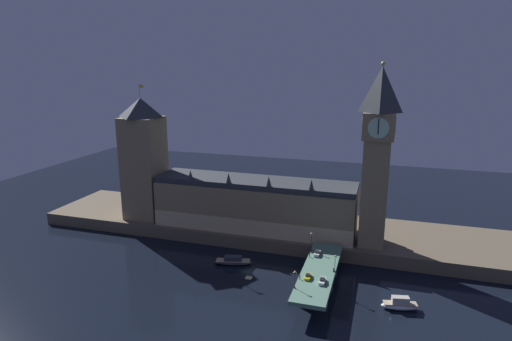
# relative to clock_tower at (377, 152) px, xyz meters

# --- Properties ---
(ground_plane) EXTENTS (400.00, 400.00, 0.00)m
(ground_plane) POSITION_rel_clock_tower_xyz_m (-43.11, -26.43, -43.46)
(ground_plane) COLOR black
(embankment) EXTENTS (220.00, 42.00, 5.47)m
(embankment) POSITION_rel_clock_tower_xyz_m (-43.11, 12.57, -40.73)
(embankment) COLOR brown
(embankment) RESTS_ON ground_plane
(parliament_hall) EXTENTS (87.81, 20.67, 26.44)m
(parliament_hall) POSITION_rel_clock_tower_xyz_m (-50.43, 4.24, -27.02)
(parliament_hall) COLOR #8E7A56
(parliament_hall) RESTS_ON embankment
(clock_tower) EXTENTS (12.12, 12.23, 71.74)m
(clock_tower) POSITION_rel_clock_tower_xyz_m (0.00, 0.00, 0.00)
(clock_tower) COLOR #8E7A56
(clock_tower) RESTS_ON embankment
(victoria_tower) EXTENTS (16.78, 16.78, 62.12)m
(victoria_tower) POSITION_rel_clock_tower_xyz_m (-104.17, 3.30, -9.78)
(victoria_tower) COLOR #8E7A56
(victoria_tower) RESTS_ON embankment
(bridge) EXTENTS (11.28, 46.00, 7.30)m
(bridge) POSITION_rel_clock_tower_xyz_m (-15.95, -31.43, -38.43)
(bridge) COLOR slate
(bridge) RESTS_ON ground_plane
(car_northbound_lead) EXTENTS (2.05, 4.26, 1.54)m
(car_northbound_lead) POSITION_rel_clock_tower_xyz_m (-18.43, -19.98, -35.44)
(car_northbound_lead) COLOR silver
(car_northbound_lead) RESTS_ON bridge
(car_northbound_trail) EXTENTS (1.92, 4.25, 1.36)m
(car_northbound_trail) POSITION_rel_clock_tower_xyz_m (-18.43, -38.52, -35.53)
(car_northbound_trail) COLOR yellow
(car_northbound_trail) RESTS_ON bridge
(car_southbound_lead) EXTENTS (1.99, 4.58, 1.52)m
(car_southbound_lead) POSITION_rel_clock_tower_xyz_m (-13.47, -40.23, -35.45)
(car_southbound_lead) COLOR white
(car_southbound_lead) RESTS_ON bridge
(pedestrian_near_rail) EXTENTS (0.38, 0.38, 1.60)m
(pedestrian_near_rail) POSITION_rel_clock_tower_xyz_m (-20.91, -40.01, -35.33)
(pedestrian_near_rail) COLOR black
(pedestrian_near_rail) RESTS_ON bridge
(pedestrian_mid_walk) EXTENTS (0.38, 0.38, 1.60)m
(pedestrian_mid_walk) POSITION_rel_clock_tower_xyz_m (-10.99, -31.51, -35.32)
(pedestrian_mid_walk) COLOR black
(pedestrian_mid_walk) RESTS_ON bridge
(pedestrian_far_rail) EXTENTS (0.38, 0.38, 1.64)m
(pedestrian_far_rail) POSITION_rel_clock_tower_xyz_m (-20.91, -22.30, -35.31)
(pedestrian_far_rail) COLOR black
(pedestrian_far_rail) RESTS_ON bridge
(street_lamp_near) EXTENTS (1.34, 0.60, 5.93)m
(street_lamp_near) POSITION_rel_clock_tower_xyz_m (-21.31, -46.15, -32.45)
(street_lamp_near) COLOR #2D3333
(street_lamp_near) RESTS_ON bridge
(street_lamp_mid) EXTENTS (1.34, 0.60, 6.25)m
(street_lamp_mid) POSITION_rel_clock_tower_xyz_m (-10.59, -31.43, -32.26)
(street_lamp_mid) COLOR #2D3333
(street_lamp_mid) RESTS_ON bridge
(street_lamp_far) EXTENTS (1.34, 0.60, 7.32)m
(street_lamp_far) POSITION_rel_clock_tower_xyz_m (-21.31, -16.71, -31.60)
(street_lamp_far) COLOR #2D3333
(street_lamp_far) RESTS_ON bridge
(boat_upstream) EXTENTS (15.67, 8.09, 3.33)m
(boat_upstream) POSITION_rel_clock_tower_xyz_m (-50.92, -22.34, -42.25)
(boat_upstream) COLOR #28282D
(boat_upstream) RESTS_ON ground_plane
(boat_downstream) EXTENTS (12.36, 6.06, 4.34)m
(boat_downstream) POSITION_rel_clock_tower_xyz_m (11.03, -36.36, -41.88)
(boat_downstream) COLOR white
(boat_downstream) RESTS_ON ground_plane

